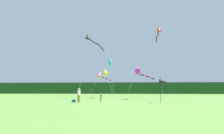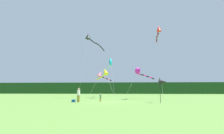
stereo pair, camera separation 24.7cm
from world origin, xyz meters
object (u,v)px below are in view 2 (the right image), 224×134
Objects in this scene: kite_black at (90,38)px; kite_rainbow at (101,74)px; person_adult at (79,94)px; banner_flag_pole at (163,82)px; kite_magenta at (139,72)px; cooler_box at (74,101)px; kite_red at (159,30)px; kite_yellow at (105,72)px; kite_cyan at (110,63)px; person_child at (101,97)px.

kite_rainbow is (1.84, 2.25, -6.83)m from kite_black.
banner_flag_pole reaches higher than person_adult.
kite_magenta is 8.99m from kite_rainbow.
cooler_box is at bearing 175.56° from banner_flag_pole.
cooler_box is 11.55m from banner_flag_pole.
kite_rainbow is at bearing 149.93° from kite_red.
kite_yellow is 6.99m from kite_cyan.
kite_black reaches higher than person_child.
kite_cyan reaches higher than person_child.
kite_magenta is (8.32, 6.88, 3.50)m from person_adult.
kite_yellow is (-0.48, 8.67, 4.21)m from person_child.
kite_magenta reaches higher than cooler_box.
kite_cyan is at bearing 61.30° from kite_black.
kite_black is 1.02× the size of kite_red.
kite_yellow is (2.93, 9.48, 4.66)m from cooler_box.
kite_cyan is 5.17m from kite_rainbow.
banner_flag_pole is 0.54× the size of kite_yellow.
kite_cyan is 1.59× the size of kite_rainbow.
cooler_box is 12.88m from kite_rainbow.
person_child reaches higher than cooler_box.
cooler_box is 0.04× the size of kite_red.
kite_red is at bearing 28.51° from person_adult.
kite_yellow reaches higher than person_child.
kite_red is (1.06, 6.78, 8.88)m from banner_flag_pole.
person_child is 16.60m from kite_cyan.
kite_yellow is (2.19, 9.87, 3.81)m from person_adult.
person_child is at bearing 24.19° from person_adult.
kite_cyan reaches higher than kite_magenta.
kite_black reaches higher than cooler_box.
banner_flag_pole is 16.01m from kite_rainbow.
kite_black reaches higher than kite_cyan.
banner_flag_pole is 0.56× the size of kite_rainbow.
kite_black is at bearing 136.68° from banner_flag_pole.
kite_magenta is 0.99× the size of kite_rainbow.
kite_rainbow is at bearing -111.39° from kite_cyan.
kite_magenta is 7.63m from kite_red.
kite_black is at bearing 160.38° from kite_magenta.
kite_yellow reaches higher than kite_rainbow.
kite_cyan is (0.04, 15.06, 6.99)m from person_child.
cooler_box is at bearing 151.68° from person_adult.
kite_yellow is at bearing 72.83° from cooler_box.
kite_magenta is at bearing 106.76° from banner_flag_pole.
kite_rainbow reaches higher than kite_magenta.
cooler_box is at bearing -90.41° from kite_black.
cooler_box is 0.08× the size of kite_rainbow.
kite_rainbow is (-1.54, -3.93, -2.98)m from kite_cyan.
kite_rainbow is at bearing 112.41° from kite_yellow.
banner_flag_pole is 0.25× the size of kite_red.
person_child is at bearing 167.94° from banner_flag_pole.
kite_red is (3.28, -0.58, 6.87)m from kite_magenta.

